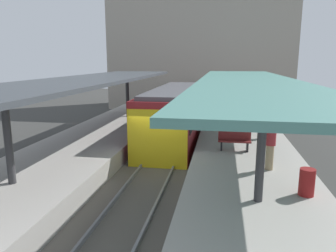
{
  "coord_description": "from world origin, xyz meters",
  "views": [
    {
      "loc": [
        2.72,
        -13.42,
        4.84
      ],
      "look_at": [
        0.04,
        2.05,
        1.58
      ],
      "focal_mm": 33.76,
      "sensor_mm": 36.0,
      "label": 1
    }
  ],
  "objects_px": {
    "passenger_near_bench": "(270,145)",
    "passenger_mid_platform": "(269,120)",
    "platform_sign": "(234,102)",
    "commuter_train": "(175,115)",
    "platform_bench": "(234,140)",
    "litter_bin": "(307,182)"
  },
  "relations": [
    {
      "from": "passenger_near_bench",
      "to": "passenger_mid_platform",
      "type": "bearing_deg",
      "value": 82.92
    },
    {
      "from": "platform_sign",
      "to": "passenger_near_bench",
      "type": "xyz_separation_m",
      "value": [
        1.1,
        -6.12,
        -0.72
      ]
    },
    {
      "from": "commuter_train",
      "to": "passenger_near_bench",
      "type": "relative_size",
      "value": 5.94
    },
    {
      "from": "commuter_train",
      "to": "passenger_near_bench",
      "type": "xyz_separation_m",
      "value": [
        4.46,
        -6.83,
        0.18
      ]
    },
    {
      "from": "platform_bench",
      "to": "passenger_mid_platform",
      "type": "distance_m",
      "value": 3.21
    },
    {
      "from": "litter_bin",
      "to": "passenger_near_bench",
      "type": "distance_m",
      "value": 2.3
    },
    {
      "from": "litter_bin",
      "to": "passenger_mid_platform",
      "type": "height_order",
      "value": "passenger_mid_platform"
    },
    {
      "from": "litter_bin",
      "to": "passenger_near_bench",
      "type": "xyz_separation_m",
      "value": [
        -0.76,
        2.12,
        0.5
      ]
    },
    {
      "from": "commuter_train",
      "to": "platform_sign",
      "type": "relative_size",
      "value": 4.67
    },
    {
      "from": "platform_sign",
      "to": "passenger_near_bench",
      "type": "relative_size",
      "value": 1.27
    },
    {
      "from": "litter_bin",
      "to": "passenger_near_bench",
      "type": "height_order",
      "value": "passenger_near_bench"
    },
    {
      "from": "passenger_near_bench",
      "to": "passenger_mid_platform",
      "type": "relative_size",
      "value": 1.01
    },
    {
      "from": "litter_bin",
      "to": "passenger_near_bench",
      "type": "relative_size",
      "value": 0.46
    },
    {
      "from": "platform_bench",
      "to": "passenger_near_bench",
      "type": "xyz_separation_m",
      "value": [
        1.15,
        -2.31,
        0.44
      ]
    },
    {
      "from": "platform_sign",
      "to": "litter_bin",
      "type": "height_order",
      "value": "platform_sign"
    },
    {
      "from": "platform_bench",
      "to": "passenger_mid_platform",
      "type": "xyz_separation_m",
      "value": [
        1.77,
        2.64,
        0.43
      ]
    },
    {
      "from": "platform_sign",
      "to": "litter_bin",
      "type": "bearing_deg",
      "value": -77.31
    },
    {
      "from": "platform_bench",
      "to": "litter_bin",
      "type": "relative_size",
      "value": 1.75
    },
    {
      "from": "litter_bin",
      "to": "passenger_mid_platform",
      "type": "relative_size",
      "value": 0.46
    },
    {
      "from": "commuter_train",
      "to": "litter_bin",
      "type": "xyz_separation_m",
      "value": [
        5.21,
        -8.95,
        -0.33
      ]
    },
    {
      "from": "platform_bench",
      "to": "platform_sign",
      "type": "distance_m",
      "value": 3.98
    },
    {
      "from": "passenger_near_bench",
      "to": "platform_bench",
      "type": "bearing_deg",
      "value": 116.5
    }
  ]
}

